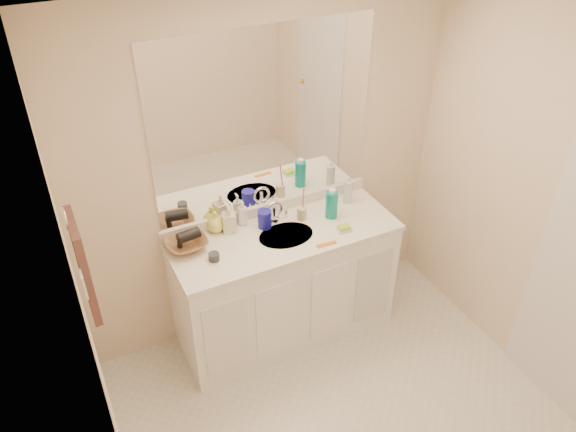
# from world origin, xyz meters

# --- Properties ---
(ceiling) EXTENTS (2.60, 2.60, 0.02)m
(ceiling) POSITION_xyz_m (0.00, 0.00, 2.40)
(ceiling) COLOR white
(ceiling) RESTS_ON wall_back
(wall_back) EXTENTS (2.60, 0.02, 2.40)m
(wall_back) POSITION_xyz_m (0.00, 1.30, 1.20)
(wall_back) COLOR beige
(wall_back) RESTS_ON floor
(wall_left) EXTENTS (0.02, 2.60, 2.40)m
(wall_left) POSITION_xyz_m (-1.30, 0.00, 1.20)
(wall_left) COLOR beige
(wall_left) RESTS_ON floor
(wall_right) EXTENTS (0.02, 2.60, 2.40)m
(wall_right) POSITION_xyz_m (1.30, 0.00, 1.20)
(wall_right) COLOR beige
(wall_right) RESTS_ON floor
(vanity_cabinet) EXTENTS (1.50, 0.55, 0.85)m
(vanity_cabinet) POSITION_xyz_m (0.00, 1.02, 0.42)
(vanity_cabinet) COLOR white
(vanity_cabinet) RESTS_ON floor
(countertop) EXTENTS (1.52, 0.57, 0.03)m
(countertop) POSITION_xyz_m (0.00, 1.02, 0.86)
(countertop) COLOR white
(countertop) RESTS_ON vanity_cabinet
(backsplash) EXTENTS (1.52, 0.03, 0.08)m
(backsplash) POSITION_xyz_m (0.00, 1.29, 0.92)
(backsplash) COLOR white
(backsplash) RESTS_ON countertop
(sink_basin) EXTENTS (0.37, 0.37, 0.02)m
(sink_basin) POSITION_xyz_m (0.00, 1.00, 0.87)
(sink_basin) COLOR #BCB2A4
(sink_basin) RESTS_ON countertop
(faucet) EXTENTS (0.02, 0.02, 0.11)m
(faucet) POSITION_xyz_m (0.00, 1.18, 0.94)
(faucet) COLOR silver
(faucet) RESTS_ON countertop
(mirror) EXTENTS (1.48, 0.01, 1.20)m
(mirror) POSITION_xyz_m (0.00, 1.29, 1.56)
(mirror) COLOR white
(mirror) RESTS_ON wall_back
(blue_mug) EXTENTS (0.10, 0.10, 0.12)m
(blue_mug) POSITION_xyz_m (-0.08, 1.15, 0.94)
(blue_mug) COLOR #17169A
(blue_mug) RESTS_ON countertop
(tan_cup) EXTENTS (0.08, 0.08, 0.09)m
(tan_cup) POSITION_xyz_m (0.18, 1.12, 0.93)
(tan_cup) COLOR beige
(tan_cup) RESTS_ON countertop
(toothbrush) EXTENTS (0.02, 0.04, 0.20)m
(toothbrush) POSITION_xyz_m (0.19, 1.12, 1.03)
(toothbrush) COLOR #EE3E94
(toothbrush) RESTS_ON tan_cup
(mouthwash_bottle) EXTENTS (0.10, 0.10, 0.19)m
(mouthwash_bottle) POSITION_xyz_m (0.37, 1.06, 0.98)
(mouthwash_bottle) COLOR #0B8681
(mouthwash_bottle) RESTS_ON countertop
(clear_pump_bottle) EXTENTS (0.07, 0.07, 0.17)m
(clear_pump_bottle) POSITION_xyz_m (0.56, 1.17, 0.96)
(clear_pump_bottle) COLOR silver
(clear_pump_bottle) RESTS_ON countertop
(soap_dish) EXTENTS (0.10, 0.08, 0.01)m
(soap_dish) POSITION_xyz_m (0.37, 0.88, 0.89)
(soap_dish) COLOR silver
(soap_dish) RESTS_ON countertop
(green_soap) EXTENTS (0.08, 0.07, 0.03)m
(green_soap) POSITION_xyz_m (0.37, 0.88, 0.90)
(green_soap) COLOR #A3DA35
(green_soap) RESTS_ON soap_dish
(orange_comb) EXTENTS (0.14, 0.04, 0.01)m
(orange_comb) POSITION_xyz_m (0.19, 0.80, 0.88)
(orange_comb) COLOR orange
(orange_comb) RESTS_ON countertop
(dark_jar) EXTENTS (0.08, 0.08, 0.05)m
(dark_jar) POSITION_xyz_m (-0.51, 0.97, 0.90)
(dark_jar) COLOR #2E2F35
(dark_jar) RESTS_ON countertop
(soap_bottle_white) EXTENTS (0.07, 0.07, 0.18)m
(soap_bottle_white) POSITION_xyz_m (-0.20, 1.25, 0.97)
(soap_bottle_white) COLOR white
(soap_bottle_white) RESTS_ON countertop
(soap_bottle_cream) EXTENTS (0.11, 0.11, 0.19)m
(soap_bottle_cream) POSITION_xyz_m (-0.31, 1.22, 0.98)
(soap_bottle_cream) COLOR beige
(soap_bottle_cream) RESTS_ON countertop
(soap_bottle_yellow) EXTENTS (0.12, 0.12, 0.15)m
(soap_bottle_yellow) POSITION_xyz_m (-0.39, 1.25, 0.95)
(soap_bottle_yellow) COLOR #E2E95A
(soap_bottle_yellow) RESTS_ON countertop
(wicker_basket) EXTENTS (0.28, 0.28, 0.06)m
(wicker_basket) POSITION_xyz_m (-0.62, 1.17, 0.91)
(wicker_basket) COLOR brown
(wicker_basket) RESTS_ON countertop
(hair_dryer) EXTENTS (0.15, 0.09, 0.07)m
(hair_dryer) POSITION_xyz_m (-0.60, 1.17, 0.97)
(hair_dryer) COLOR black
(hair_dryer) RESTS_ON wicker_basket
(towel_ring) EXTENTS (0.01, 0.11, 0.11)m
(towel_ring) POSITION_xyz_m (-1.27, 0.77, 1.55)
(towel_ring) COLOR silver
(towel_ring) RESTS_ON wall_left
(hand_towel) EXTENTS (0.04, 0.32, 0.55)m
(hand_towel) POSITION_xyz_m (-1.25, 0.77, 1.25)
(hand_towel) COLOR #412722
(hand_towel) RESTS_ON towel_ring
(switch_plate) EXTENTS (0.01, 0.08, 0.13)m
(switch_plate) POSITION_xyz_m (-1.27, 0.57, 1.30)
(switch_plate) COLOR silver
(switch_plate) RESTS_ON wall_left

